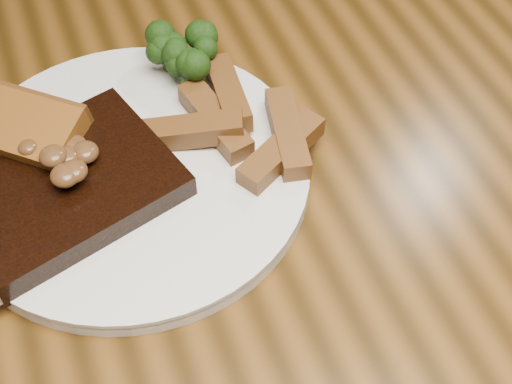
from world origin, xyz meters
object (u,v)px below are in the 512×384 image
dining_table (273,267)px  chair_far (84,6)px  garlic_bread (24,144)px  steak (64,187)px  potato_wedges (220,133)px  plate (133,173)px

dining_table → chair_far: chair_far is taller
dining_table → garlic_bread: garlic_bread is taller
steak → potato_wedges: size_ratio=1.44×
steak → garlic_bread: (-0.02, 0.06, -0.00)m
potato_wedges → dining_table: bearing=-72.0°
dining_table → plate: plate is taller
steak → garlic_bread: steak is taller
chair_far → steak: 0.64m
garlic_bread → potato_wedges: size_ratio=0.87×
garlic_bread → plate: bearing=9.9°
dining_table → plate: 0.16m
chair_far → plate: size_ratio=3.21×
steak → potato_wedges: (0.13, 0.01, 0.00)m
garlic_bread → chair_far: bearing=119.5°
dining_table → potato_wedges: bearing=108.0°
chair_far → garlic_bread: 0.59m
dining_table → steak: bearing=159.5°
dining_table → chair_far: size_ratio=1.72×
plate → garlic_bread: size_ratio=2.94×
steak → chair_far: bearing=64.5°
garlic_bread → potato_wedges: potato_wedges is taller
dining_table → potato_wedges: (-0.02, 0.07, 0.12)m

